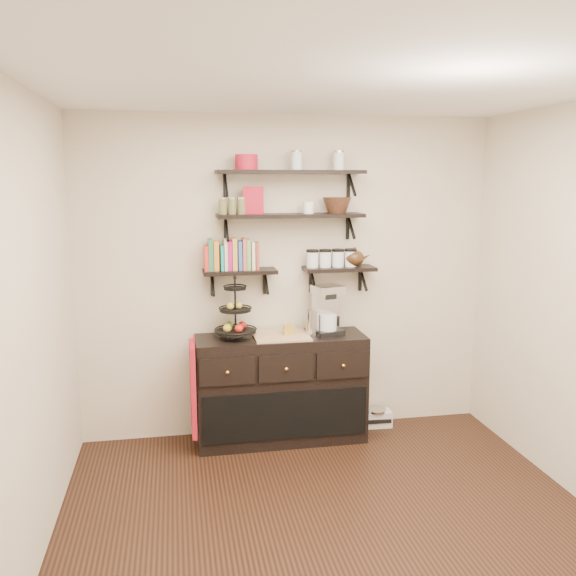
{
  "coord_description": "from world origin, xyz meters",
  "views": [
    {
      "loc": [
        -0.94,
        -3.28,
        2.19
      ],
      "look_at": [
        -0.11,
        1.15,
        1.37
      ],
      "focal_mm": 38.0,
      "sensor_mm": 36.0,
      "label": 1
    }
  ],
  "objects": [
    {
      "name": "left_wall",
      "position": [
        -1.75,
        0.0,
        1.35
      ],
      "size": [
        0.02,
        3.5,
        2.7
      ],
      "primitive_type": "cube",
      "color": "beige",
      "rests_on": "ground"
    },
    {
      "name": "cookbooks",
      "position": [
        -0.47,
        1.63,
        1.57
      ],
      "size": [
        0.43,
        0.15,
        0.26
      ],
      "color": "red",
      "rests_on": "shelf_low_left"
    },
    {
      "name": "floor",
      "position": [
        0.0,
        0.0,
        0.0
      ],
      "size": [
        3.5,
        3.5,
        0.0
      ],
      "primitive_type": "plane",
      "color": "black",
      "rests_on": "ground"
    },
    {
      "name": "ramekins",
      "position": [
        0.15,
        1.61,
        1.95
      ],
      "size": [
        0.09,
        0.09,
        0.1
      ],
      "primitive_type": "cylinder",
      "color": "white",
      "rests_on": "shelf_mid"
    },
    {
      "name": "glass_canisters",
      "position": [
        0.36,
        1.63,
        1.51
      ],
      "size": [
        0.43,
        0.1,
        0.13
      ],
      "color": "silver",
      "rests_on": "shelf_low_right"
    },
    {
      "name": "shelf_mid",
      "position": [
        0.0,
        1.62,
        1.88
      ],
      "size": [
        1.2,
        0.27,
        0.23
      ],
      "color": "black",
      "rests_on": "back_wall"
    },
    {
      "name": "candle",
      "position": [
        -0.04,
        1.51,
        0.96
      ],
      "size": [
        0.08,
        0.08,
        0.08
      ],
      "primitive_type": "cube",
      "color": "olive",
      "rests_on": "sideboard"
    },
    {
      "name": "shelf_low_left",
      "position": [
        -0.42,
        1.63,
        1.43
      ],
      "size": [
        0.6,
        0.25,
        0.23
      ],
      "color": "black",
      "rests_on": "back_wall"
    },
    {
      "name": "red_pot",
      "position": [
        -0.36,
        1.61,
        2.31
      ],
      "size": [
        0.18,
        0.18,
        0.12
      ],
      "primitive_type": "cylinder",
      "color": "#AF142A",
      "rests_on": "shelf_top"
    },
    {
      "name": "ceiling",
      "position": [
        0.0,
        0.0,
        2.7
      ],
      "size": [
        3.5,
        3.5,
        0.02
      ],
      "primitive_type": "cube",
      "color": "white",
      "rests_on": "back_wall"
    },
    {
      "name": "back_wall",
      "position": [
        0.0,
        1.75,
        1.35
      ],
      "size": [
        3.5,
        0.02,
        2.7
      ],
      "primitive_type": "cube",
      "color": "beige",
      "rests_on": "ground"
    },
    {
      "name": "walnut_bowl",
      "position": [
        0.39,
        1.61,
        1.96
      ],
      "size": [
        0.24,
        0.24,
        0.13
      ],
      "primitive_type": null,
      "color": "black",
      "rests_on": "shelf_mid"
    },
    {
      "name": "coffee_maker",
      "position": [
        0.3,
        1.54,
        1.1
      ],
      "size": [
        0.27,
        0.27,
        0.41
      ],
      "rotation": [
        0.0,
        0.0,
        0.26
      ],
      "color": "black",
      "rests_on": "sideboard"
    },
    {
      "name": "thermal_carafe",
      "position": [
        0.16,
        1.49,
        1.01
      ],
      "size": [
        0.11,
        0.11,
        0.22
      ],
      "primitive_type": "cylinder",
      "color": "silver",
      "rests_on": "sideboard"
    },
    {
      "name": "radio",
      "position": [
        0.78,
        1.62,
        0.08
      ],
      "size": [
        0.27,
        0.19,
        0.16
      ],
      "rotation": [
        0.0,
        0.0,
        -0.05
      ],
      "color": "silver",
      "rests_on": "floor"
    },
    {
      "name": "shelf_top",
      "position": [
        0.0,
        1.62,
        2.23
      ],
      "size": [
        1.2,
        0.27,
        0.23
      ],
      "color": "black",
      "rests_on": "back_wall"
    },
    {
      "name": "teapot",
      "position": [
        0.55,
        1.63,
        1.53
      ],
      "size": [
        0.25,
        0.2,
        0.16
      ],
      "primitive_type": null,
      "rotation": [
        0.0,
        0.0,
        -0.19
      ],
      "color": "#372210",
      "rests_on": "shelf_low_right"
    },
    {
      "name": "fruit_stand",
      "position": [
        -0.47,
        1.52,
        1.07
      ],
      "size": [
        0.33,
        0.33,
        0.49
      ],
      "rotation": [
        0.0,
        0.0,
        0.21
      ],
      "color": "black",
      "rests_on": "sideboard"
    },
    {
      "name": "apron",
      "position": [
        -0.83,
        1.41,
        0.53
      ],
      "size": [
        0.04,
        0.32,
        0.74
      ],
      "primitive_type": "cube",
      "color": "maroon",
      "rests_on": "sideboard"
    },
    {
      "name": "shelf_low_right",
      "position": [
        0.42,
        1.63,
        1.43
      ],
      "size": [
        0.6,
        0.25,
        0.23
      ],
      "color": "black",
      "rests_on": "back_wall"
    },
    {
      "name": "sideboard",
      "position": [
        -0.1,
        1.51,
        0.45
      ],
      "size": [
        1.4,
        0.5,
        0.92
      ],
      "color": "black",
      "rests_on": "floor"
    },
    {
      "name": "recipe_box",
      "position": [
        -0.3,
        1.61,
        2.01
      ],
      "size": [
        0.17,
        0.09,
        0.22
      ],
      "primitive_type": "cube",
      "rotation": [
        0.0,
        0.0,
        -0.21
      ],
      "color": "#AF142A",
      "rests_on": "shelf_mid"
    }
  ]
}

